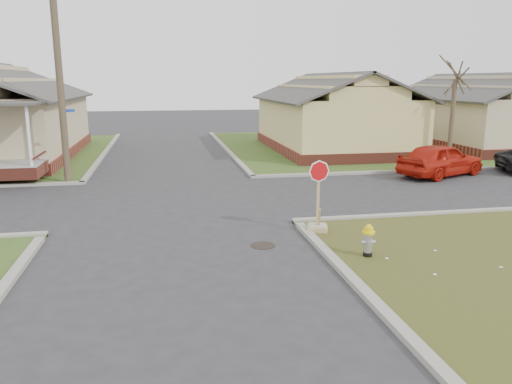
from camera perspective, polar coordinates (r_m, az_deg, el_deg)
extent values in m
plane|color=#2B2B2D|center=(13.31, -9.00, -5.96)|extent=(120.00, 120.00, 0.00)
cube|color=#304E1C|center=(38.10, 25.28, 5.16)|extent=(37.00, 19.00, 0.05)
cylinder|color=black|center=(13.07, 0.81, -6.13)|extent=(0.64, 0.64, 0.01)
cube|color=brown|center=(31.13, 8.70, 5.31)|extent=(7.20, 11.20, 0.60)
cube|color=#DCCF81|center=(30.97, 8.80, 8.24)|extent=(7.00, 11.00, 2.60)
cube|color=brown|center=(35.70, 24.10, 5.28)|extent=(7.20, 11.20, 0.60)
cube|color=#C4B38D|center=(35.56, 24.33, 7.84)|extent=(7.00, 11.00, 2.60)
cylinder|color=#413425|center=(21.87, -21.58, 12.56)|extent=(0.28, 0.28, 9.00)
cylinder|color=#413425|center=(27.00, 21.45, 7.42)|extent=(0.22, 0.22, 4.20)
cylinder|color=black|center=(12.47, 12.63, -6.93)|extent=(0.22, 0.22, 0.10)
cylinder|color=#A3A3A7|center=(12.38, 12.69, -5.71)|extent=(0.19, 0.19, 0.46)
sphere|color=#A3A3A7|center=(12.31, 12.74, -4.69)|extent=(0.19, 0.19, 0.19)
cylinder|color=yellow|center=(12.30, 12.75, -4.51)|extent=(0.30, 0.30, 0.06)
cylinder|color=yellow|center=(12.28, 12.77, -4.20)|extent=(0.22, 0.22, 0.10)
sphere|color=yellow|center=(12.26, 12.78, -3.93)|extent=(0.15, 0.15, 0.15)
cube|color=tan|center=(14.27, 7.02, -4.12)|extent=(0.56, 0.56, 0.14)
cube|color=#A8A29A|center=(14.25, 7.02, -3.79)|extent=(0.45, 0.45, 0.04)
cube|color=tan|center=(14.02, 7.12, -0.32)|extent=(0.08, 0.04, 1.89)
cylinder|color=#B10B10|center=(13.85, 7.25, 2.37)|extent=(0.51, 0.22, 0.54)
cylinder|color=white|center=(13.87, 7.23, 2.38)|extent=(0.57, 0.25, 0.61)
imported|color=#B11A0C|center=(23.78, 20.36, 3.50)|extent=(4.73, 3.34, 1.50)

